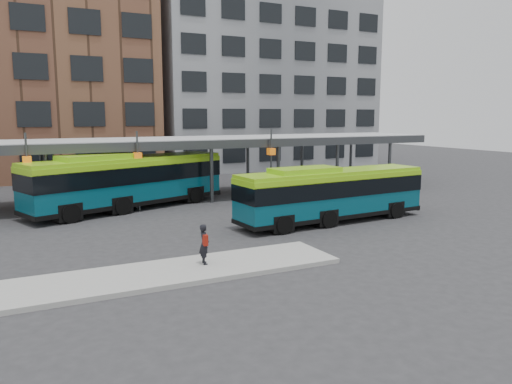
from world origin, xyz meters
The scene contains 9 objects.
ground centered at (0.00, 0.00, 0.00)m, with size 120.00×120.00×0.00m, color #28282B.
boarding_island centered at (-5.50, -3.00, 0.09)m, with size 14.00×3.00×0.18m, color gray.
canopy centered at (-0.06, 12.87, 3.91)m, with size 40.00×6.53×4.80m.
building_brick centered at (-10.00, 32.00, 11.00)m, with size 26.00×14.00×22.00m, color brown.
building_grey centered at (16.00, 32.00, 10.00)m, with size 24.00×14.00×20.00m, color slate.
bus_front centered at (5.61, 2.01, 1.59)m, with size 11.20×3.12×3.05m.
bus_rear centered at (-3.46, 10.56, 1.82)m, with size 12.81×6.87×3.49m.
pedestrian centered at (-3.47, -2.79, 0.95)m, with size 0.43×0.63×1.52m.
bike_rack centered at (12.59, 11.86, 0.47)m, with size 5.60×1.33×1.07m.
Camera 1 is at (-9.79, -19.97, 5.75)m, focal length 35.00 mm.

